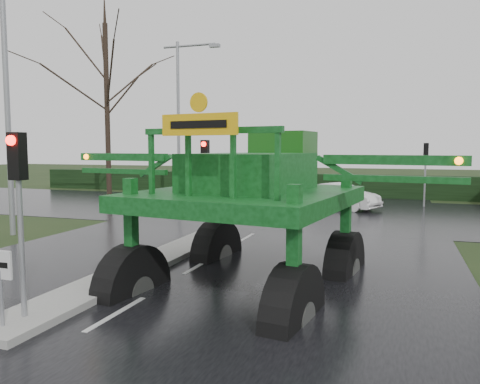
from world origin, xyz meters
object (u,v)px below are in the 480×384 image
(keep_left_sign, at_px, (0,276))
(white_sedan, at_px, (341,209))
(traffic_signal_far, at_px, (426,160))
(street_light_left_far, at_px, (182,105))
(crop_sprayer, at_px, (138,178))
(traffic_signal_mid, at_px, (205,167))
(traffic_signal_near, at_px, (18,185))
(street_light_left_near, at_px, (12,72))

(keep_left_sign, bearing_deg, white_sedan, 79.40)
(traffic_signal_far, bearing_deg, street_light_left_far, 0.03)
(traffic_signal_far, bearing_deg, crop_sprayer, 69.24)
(white_sedan, bearing_deg, street_light_left_far, 101.27)
(crop_sprayer, bearing_deg, traffic_signal_mid, 106.08)
(traffic_signal_near, bearing_deg, street_light_left_far, 108.17)
(keep_left_sign, relative_size, traffic_signal_mid, 0.38)
(keep_left_sign, relative_size, street_light_left_far, 0.14)
(traffic_signal_near, relative_size, white_sedan, 0.85)
(traffic_signal_near, xyz_separation_m, crop_sprayer, (0.83, 2.65, -0.03))
(keep_left_sign, distance_m, traffic_signal_near, 1.61)
(traffic_signal_near, bearing_deg, traffic_signal_mid, 90.00)
(traffic_signal_far, bearing_deg, keep_left_sign, 70.07)
(traffic_signal_mid, bearing_deg, street_light_left_far, 118.86)
(street_light_left_near, height_order, white_sedan, street_light_left_near)
(traffic_signal_far, height_order, street_light_left_near, street_light_left_near)
(street_light_left_far, bearing_deg, street_light_left_near, -90.00)
(street_light_left_far, xyz_separation_m, crop_sprayer, (7.73, -18.36, -3.43))
(crop_sprayer, bearing_deg, white_sedan, 88.23)
(traffic_signal_mid, distance_m, street_light_left_far, 14.68)
(traffic_signal_near, relative_size, traffic_signal_mid, 1.00)
(traffic_signal_near, relative_size, crop_sprayer, 0.37)
(street_light_left_far, distance_m, crop_sprayer, 20.22)
(traffic_signal_near, distance_m, traffic_signal_far, 22.42)
(street_light_left_far, relative_size, white_sedan, 2.42)
(traffic_signal_near, height_order, traffic_signal_mid, same)
(keep_left_sign, relative_size, traffic_signal_far, 0.38)
(street_light_left_far, relative_size, crop_sprayer, 1.04)
(keep_left_sign, height_order, street_light_left_far, street_light_left_far)
(keep_left_sign, bearing_deg, street_light_left_near, 132.59)
(white_sedan, bearing_deg, keep_left_sign, -165.80)
(traffic_signal_far, relative_size, crop_sprayer, 0.37)
(street_light_left_near, bearing_deg, street_light_left_far, 90.00)
(keep_left_sign, distance_m, traffic_signal_far, 22.93)
(keep_left_sign, xyz_separation_m, traffic_signal_far, (7.80, 21.51, 1.53))
(white_sedan, bearing_deg, crop_sprayer, -164.93)
(white_sedan, bearing_deg, street_light_left_near, 162.51)
(traffic_signal_near, distance_m, crop_sprayer, 2.78)
(street_light_left_far, height_order, white_sedan, street_light_left_far)
(traffic_signal_far, bearing_deg, traffic_signal_mid, 58.07)
(keep_left_sign, xyz_separation_m, street_light_left_near, (-6.89, 7.50, 4.93))
(traffic_signal_far, distance_m, crop_sprayer, 19.65)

